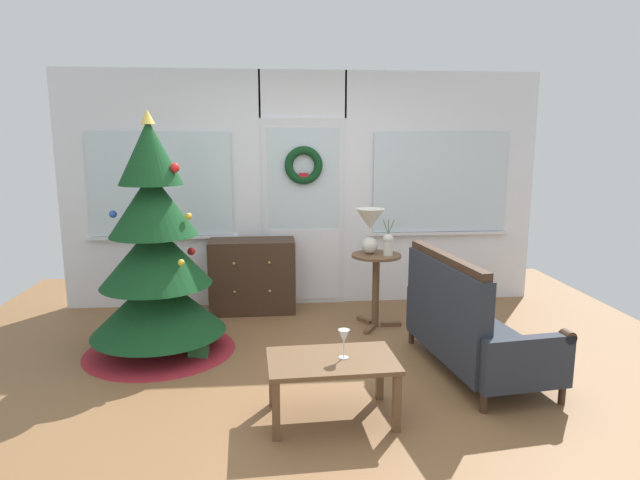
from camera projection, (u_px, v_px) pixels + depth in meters
The scene contains 11 objects.
ground_plane at pixel (320, 381), 4.15m from camera, with size 6.76×6.76×0.00m, color brown.
back_wall_with_door at pixel (303, 189), 5.96m from camera, with size 5.20×0.19×2.55m.
christmas_tree at pixel (156, 266), 4.61m from camera, with size 1.30×1.30×2.07m.
dresser_cabinet at pixel (253, 276), 5.78m from camera, with size 0.90×0.45×0.78m.
settee_sofa at pixel (467, 326), 4.28m from camera, with size 0.87×1.50×0.96m.
side_table at pixel (376, 276), 5.27m from camera, with size 0.50×0.48×0.73m.
table_lamp at pixel (370, 225), 5.22m from camera, with size 0.28×0.28×0.44m.
flower_vase at pixel (388, 243), 5.16m from camera, with size 0.11×0.10×0.35m.
coffee_table at pixel (332, 368), 3.55m from camera, with size 0.86×0.56×0.42m.
wine_glass at pixel (344, 337), 3.52m from camera, with size 0.08×0.08×0.20m.
gift_box at pixel (199, 349), 4.58m from camera, with size 0.16×0.15×0.16m, color #266633.
Camera 1 is at (-0.34, -3.87, 1.83)m, focal length 30.41 mm.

